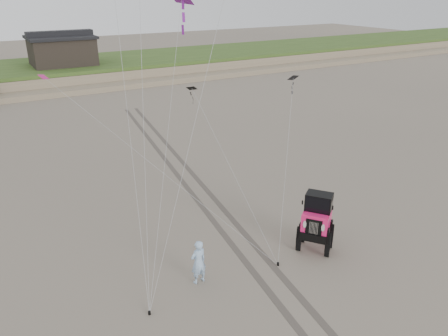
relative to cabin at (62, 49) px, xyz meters
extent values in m
plane|color=#6B6054|center=(-2.00, -37.00, -3.24)|extent=(160.00, 160.00, 0.00)
cube|color=#7A6B54|center=(-2.00, 1.00, -2.54)|extent=(160.00, 12.00, 1.40)
cube|color=#2D4719|center=(-2.00, 1.00, -1.69)|extent=(160.00, 12.00, 0.35)
cube|color=#7A6B54|center=(-2.00, -5.50, -2.99)|extent=(160.00, 3.50, 0.50)
cube|color=black|center=(0.00, 0.00, -0.21)|extent=(6.00, 5.00, 2.60)
cube|color=black|center=(0.00, 0.00, 1.21)|extent=(6.40, 5.40, 0.25)
cube|color=black|center=(0.00, 0.00, 1.59)|extent=(6.40, 1.20, 0.50)
imported|color=#8EBDDC|center=(-3.44, -36.77, -2.45)|extent=(0.62, 0.45, 1.58)
cube|color=black|center=(-0.34, -30.32, 1.76)|extent=(0.43, 0.46, 0.26)
cube|color=black|center=(2.83, -33.43, 2.44)|extent=(0.59, 0.41, 0.31)
cube|color=#B31668|center=(-6.21, -28.96, 2.61)|extent=(0.46, 0.53, 0.26)
cylinder|color=black|center=(-5.46, -37.42, -3.18)|extent=(0.08, 0.08, 0.12)
cylinder|color=black|center=(-0.59, -37.37, -3.18)|extent=(0.08, 0.08, 0.12)
cube|color=#4C443D|center=(-0.40, -29.00, -3.23)|extent=(4.42, 29.74, 0.01)
cube|color=#4C443D|center=(0.40, -29.00, -3.23)|extent=(4.42, 29.74, 0.01)
camera|label=1|loc=(-8.81, -47.59, 5.94)|focal=35.00mm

